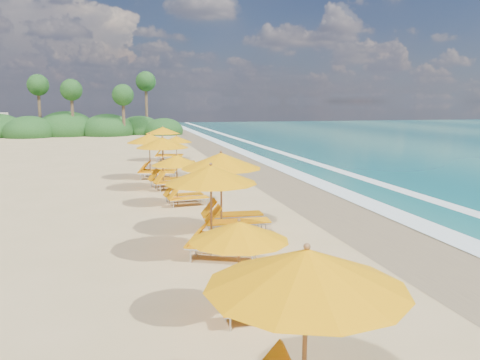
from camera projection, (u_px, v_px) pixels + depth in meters
ground at (240, 210)px, 18.99m from camera, size 160.00×160.00×0.00m
wet_sand at (334, 205)px, 19.93m from camera, size 4.00×160.00×0.01m
surf_foam at (392, 201)px, 20.57m from camera, size 4.00×160.00×0.01m
station_1 at (320, 330)px, 5.97m from camera, size 2.93×2.76×2.56m
station_2 at (247, 262)px, 9.46m from camera, size 2.16×2.00×2.00m
station_3 at (218, 204)px, 13.22m from camera, size 3.39×3.37×2.59m
station_4 at (227, 186)px, 15.76m from camera, size 2.94×2.74×2.67m
station_5 at (181, 176)px, 19.83m from camera, size 2.46×2.32×2.12m
station_6 at (167, 159)px, 23.38m from camera, size 3.14×3.01×2.60m
station_7 at (153, 153)px, 26.64m from camera, size 3.16×3.06×2.54m
station_8 at (179, 149)px, 31.19m from camera, size 2.45×2.33×2.08m
station_9 at (166, 141)px, 34.61m from camera, size 3.01×2.88×2.49m
treeline at (75, 128)px, 60.07m from camera, size 25.80×8.80×9.74m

